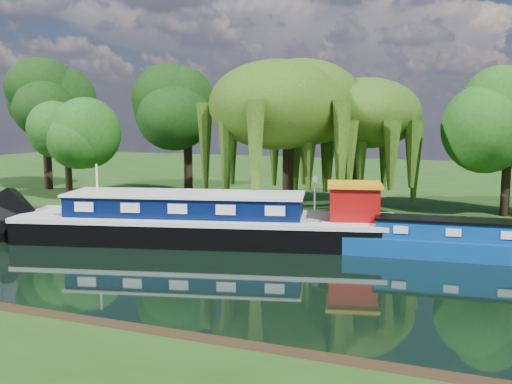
% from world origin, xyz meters
% --- Properties ---
extents(ground, '(120.00, 120.00, 0.00)m').
position_xyz_m(ground, '(0.00, 0.00, 0.00)').
color(ground, black).
extents(far_bank, '(120.00, 52.00, 0.45)m').
position_xyz_m(far_bank, '(0.00, 34.00, 0.23)').
color(far_bank, '#1B3C10').
rests_on(far_bank, ground).
extents(dutch_barge, '(20.11, 9.09, 4.14)m').
position_xyz_m(dutch_barge, '(-3.55, 4.65, 1.03)').
color(dutch_barge, black).
rests_on(dutch_barge, ground).
extents(narrowboat, '(13.29, 3.47, 1.92)m').
position_xyz_m(narrowboat, '(9.53, 5.91, 0.68)').
color(narrowboat, navy).
rests_on(narrowboat, ground).
extents(red_dinghy, '(3.41, 2.47, 0.70)m').
position_xyz_m(red_dinghy, '(-6.13, 6.13, 0.00)').
color(red_dinghy, maroon).
rests_on(red_dinghy, ground).
extents(willow_left, '(7.53, 7.53, 9.03)m').
position_xyz_m(willow_left, '(-1.71, 12.15, 7.01)').
color(willow_left, black).
rests_on(willow_left, far_bank).
extents(willow_right, '(6.25, 6.25, 7.61)m').
position_xyz_m(willow_right, '(2.03, 14.33, 6.00)').
color(willow_right, black).
rests_on(willow_right, far_bank).
extents(tree_far_left, '(4.41, 4.41, 7.10)m').
position_xyz_m(tree_far_left, '(-18.28, 11.68, 5.32)').
color(tree_far_left, black).
rests_on(tree_far_left, far_bank).
extents(tree_far_back, '(5.76, 5.76, 9.69)m').
position_xyz_m(tree_far_back, '(-24.04, 16.10, 7.20)').
color(tree_far_back, black).
rests_on(tree_far_back, far_bank).
extents(tree_far_mid, '(5.47, 5.47, 8.95)m').
position_xyz_m(tree_far_mid, '(-10.42, 15.29, 6.62)').
color(tree_far_mid, black).
rests_on(tree_far_mid, far_bank).
extents(tree_far_right, '(4.73, 4.73, 7.75)m').
position_xyz_m(tree_far_right, '(10.97, 15.98, 5.78)').
color(tree_far_right, black).
rests_on(tree_far_right, far_bank).
extents(lamppost, '(0.36, 0.36, 2.56)m').
position_xyz_m(lamppost, '(0.50, 10.50, 2.42)').
color(lamppost, silver).
rests_on(lamppost, far_bank).
extents(mooring_posts, '(19.16, 0.16, 1.00)m').
position_xyz_m(mooring_posts, '(-0.50, 8.40, 0.95)').
color(mooring_posts, silver).
rests_on(mooring_posts, far_bank).
extents(reeds_near, '(33.70, 1.50, 1.10)m').
position_xyz_m(reeds_near, '(6.87, -7.57, 0.55)').
color(reeds_near, '#1D5216').
rests_on(reeds_near, ground).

